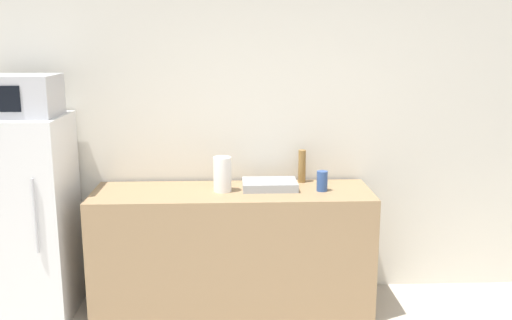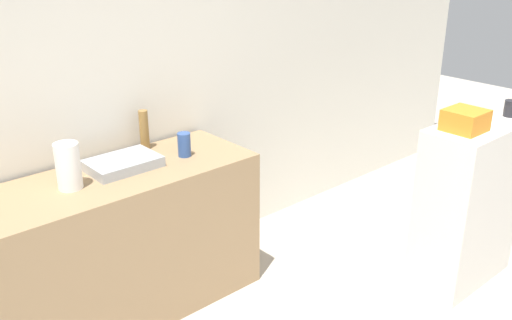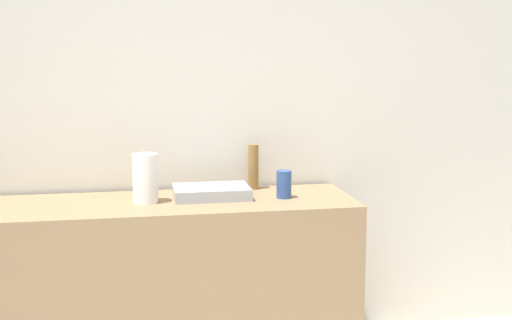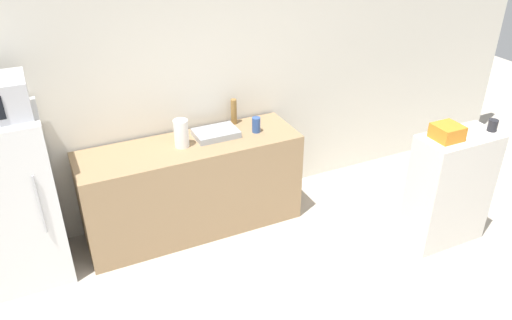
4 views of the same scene
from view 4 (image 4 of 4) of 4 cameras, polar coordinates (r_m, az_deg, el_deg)
name	(u,v)px [view 4 (image 4 of 4)]	position (r m, az deg, el deg)	size (l,w,h in m)	color
wall_back	(184,88)	(4.70, -8.20, 8.13)	(8.00, 0.06, 2.60)	silver
refrigerator	(18,200)	(4.45, -25.60, -4.17)	(0.60, 0.65, 1.46)	silver
counter	(193,187)	(4.74, -7.26, -3.08)	(2.03, 0.61, 0.91)	#937551
sink_basin	(216,133)	(4.63, -4.60, 3.07)	(0.40, 0.28, 0.06)	#9EA3A8
bottle_tall	(234,112)	(4.83, -2.56, 5.55)	(0.06, 0.06, 0.25)	olive
bottle_short	(256,125)	(4.68, 0.02, 4.04)	(0.08, 0.08, 0.15)	#2D4C8C
shelf_cabinet	(449,189)	(4.85, 21.22, -3.11)	(0.73, 0.37, 1.07)	silver
basket	(447,132)	(4.47, 21.01, 2.99)	(0.22, 0.22, 0.13)	orange
jar	(493,125)	(4.78, 25.43, 3.60)	(0.08, 0.08, 0.10)	#232328
paper_towel_roll	(181,133)	(4.44, -8.54, 3.03)	(0.13, 0.13, 0.25)	white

